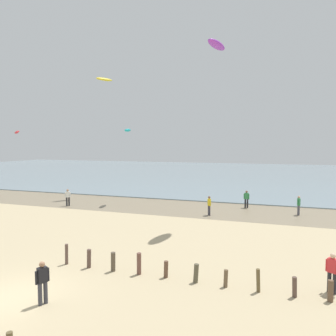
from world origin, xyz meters
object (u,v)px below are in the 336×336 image
at_px(person_by_waterline, 299,205).
at_px(person_right_flank, 209,205).
at_px(person_far_down_beach, 68,197).
at_px(person_mid_beach, 246,199).
at_px(kite_aloft_1, 104,79).
at_px(person_left_flank, 332,272).
at_px(person_nearest_camera, 42,281).
at_px(kite_aloft_3, 17,132).
at_px(kite_aloft_4, 128,130).
at_px(kite_aloft_0, 217,45).

bearing_deg(person_by_waterline, person_right_flank, -160.36).
height_order(person_by_waterline, person_far_down_beach, same).
bearing_deg(person_mid_beach, kite_aloft_1, 172.78).
height_order(person_mid_beach, person_right_flank, same).
xyz_separation_m(person_left_flank, person_right_flank, (-7.80, 12.81, 0.00)).
relative_size(person_by_waterline, kite_aloft_1, 0.80).
bearing_deg(kite_aloft_1, person_mid_beach, -66.41).
bearing_deg(person_nearest_camera, person_right_flank, 80.19).
distance_m(person_by_waterline, kite_aloft_3, 33.60).
height_order(person_nearest_camera, person_by_waterline, same).
bearing_deg(kite_aloft_3, person_right_flank, 32.48).
bearing_deg(person_by_waterline, kite_aloft_3, 176.44).
height_order(person_left_flank, kite_aloft_1, kite_aloft_1).
bearing_deg(kite_aloft_4, person_far_down_beach, -70.71).
bearing_deg(person_left_flank, kite_aloft_0, 125.07).
distance_m(person_nearest_camera, kite_aloft_0, 19.49).
distance_m(person_right_flank, person_far_down_beach, 14.40).
relative_size(kite_aloft_0, kite_aloft_4, 1.56).
distance_m(person_mid_beach, person_by_waterline, 4.96).
relative_size(person_nearest_camera, kite_aloft_1, 0.80).
bearing_deg(person_by_waterline, person_left_flank, -88.62).
bearing_deg(kite_aloft_4, person_nearest_camera, 2.04).
xyz_separation_m(kite_aloft_0, kite_aloft_4, (-10.41, 6.36, -5.88)).
bearing_deg(person_mid_beach, person_by_waterline, -21.08).
xyz_separation_m(person_by_waterline, kite_aloft_1, (-21.42, 3.91, 12.95)).
distance_m(person_by_waterline, kite_aloft_4, 18.08).
bearing_deg(person_mid_beach, kite_aloft_3, 179.48).
xyz_separation_m(person_mid_beach, person_by_waterline, (4.63, -1.79, 0.00)).
distance_m(kite_aloft_0, kite_aloft_3, 28.25).
height_order(person_by_waterline, kite_aloft_1, kite_aloft_1).
bearing_deg(kite_aloft_1, person_by_waterline, -69.54).
bearing_deg(person_right_flank, kite_aloft_4, 161.50).
bearing_deg(person_by_waterline, person_far_down_beach, -172.23).
bearing_deg(kite_aloft_3, person_nearest_camera, -1.80).
xyz_separation_m(person_nearest_camera, person_mid_beach, (5.82, 21.92, 0.00)).
relative_size(person_mid_beach, person_by_waterline, 1.00).
bearing_deg(kite_aloft_0, kite_aloft_1, 65.53).
height_order(person_far_down_beach, kite_aloft_3, kite_aloft_3).
height_order(kite_aloft_1, kite_aloft_3, kite_aloft_1).
distance_m(person_mid_beach, kite_aloft_0, 14.89).
xyz_separation_m(person_nearest_camera, person_by_waterline, (10.45, 20.14, 0.00)).
distance_m(person_by_waterline, kite_aloft_1, 25.33).
xyz_separation_m(person_nearest_camera, kite_aloft_4, (-6.30, 20.61, 6.77)).
height_order(person_mid_beach, person_by_waterline, same).
distance_m(person_far_down_beach, kite_aloft_0, 20.19).
relative_size(person_mid_beach, kite_aloft_3, 0.91).
bearing_deg(kite_aloft_0, person_mid_beach, -4.06).
height_order(person_nearest_camera, kite_aloft_3, kite_aloft_3).
bearing_deg(person_mid_beach, person_right_flank, -122.22).
bearing_deg(person_by_waterline, person_mid_beach, 158.92).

